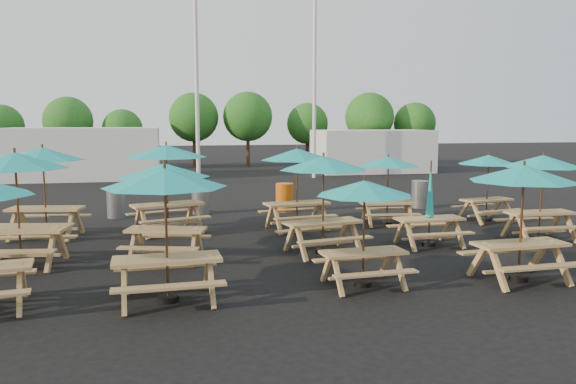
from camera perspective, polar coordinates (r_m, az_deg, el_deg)
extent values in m
plane|color=black|center=(15.11, 1.16, -4.84)|extent=(120.00, 120.00, 0.00)
cube|color=#AA7A4B|center=(13.53, -25.63, -3.49)|extent=(2.06, 1.02, 0.07)
cube|color=#AA7A4B|center=(12.94, -26.73, -5.45)|extent=(1.99, 0.54, 0.04)
cube|color=#AA7A4B|center=(14.25, -24.50, -4.22)|extent=(1.99, 0.54, 0.04)
cylinder|color=black|center=(13.68, -25.46, -6.60)|extent=(0.39, 0.39, 0.11)
cylinder|color=brown|center=(13.46, -25.74, -1.61)|extent=(0.05, 0.05, 2.52)
cone|color=teal|center=(13.35, -25.98, 2.91)|extent=(2.55, 2.55, 0.35)
cube|color=#AA7A4B|center=(16.59, -23.41, -1.56)|extent=(2.04, 1.07, 0.06)
cube|color=#AA7A4B|center=(15.98, -24.27, -3.05)|extent=(1.96, 0.59, 0.04)
cube|color=#AA7A4B|center=(17.29, -22.51, -2.23)|extent=(1.96, 0.59, 0.04)
cylinder|color=black|center=(16.71, -23.28, -4.08)|extent=(0.39, 0.39, 0.11)
cylinder|color=brown|center=(16.53, -23.48, -0.04)|extent=(0.05, 0.05, 2.48)
cone|color=teal|center=(16.44, -23.67, 3.57)|extent=(2.57, 2.57, 0.34)
cube|color=#AA7A4B|center=(10.08, -12.19, -6.67)|extent=(1.90, 0.82, 0.06)
cube|color=#AA7A4B|center=(9.50, -11.96, -9.40)|extent=(1.88, 0.35, 0.04)
cube|color=#AA7A4B|center=(10.81, -12.30, -7.36)|extent=(1.88, 0.35, 0.04)
cylinder|color=black|center=(10.27, -12.08, -10.54)|extent=(0.37, 0.37, 0.10)
cylinder|color=brown|center=(9.99, -12.25, -4.30)|extent=(0.05, 0.05, 2.38)
cone|color=teal|center=(9.84, -12.41, 1.44)|extent=(2.24, 2.24, 0.33)
cube|color=#AA7A4B|center=(12.99, -12.28, -3.75)|extent=(1.88, 1.12, 0.06)
cube|color=#AA7A4B|center=(12.44, -13.06, -5.59)|extent=(1.76, 0.70, 0.04)
cube|color=#AA7A4B|center=(13.65, -11.51, -4.41)|extent=(1.76, 0.70, 0.04)
cylinder|color=black|center=(13.13, -12.20, -6.64)|extent=(0.35, 0.35, 0.10)
cylinder|color=brown|center=(12.92, -12.33, -2.01)|extent=(0.04, 0.04, 2.25)
cone|color=teal|center=(12.80, -12.44, 2.18)|extent=(2.48, 2.48, 0.31)
cube|color=#AA7A4B|center=(16.23, -12.14, -1.25)|extent=(2.11, 1.34, 0.07)
cube|color=#AA7A4B|center=(15.60, -11.30, -2.75)|extent=(1.96, 0.87, 0.04)
cube|color=#AA7A4B|center=(16.96, -12.85, -2.00)|extent=(1.96, 0.87, 0.04)
cylinder|color=black|center=(16.36, -12.07, -3.88)|extent=(0.39, 0.39, 0.11)
cylinder|color=brown|center=(16.17, -12.18, 0.32)|extent=(0.05, 0.05, 2.52)
cone|color=teal|center=(16.08, -12.28, 4.08)|extent=(2.85, 2.85, 0.35)
cube|color=#AA7A4B|center=(10.87, 7.66, -6.10)|extent=(1.66, 0.74, 0.05)
cube|color=#AA7A4B|center=(10.41, 8.95, -8.20)|extent=(1.63, 0.34, 0.04)
cube|color=#AA7A4B|center=(11.47, 6.46, -6.72)|extent=(1.63, 0.34, 0.04)
cylinder|color=black|center=(11.03, 7.61, -9.23)|extent=(0.32, 0.32, 0.09)
cylinder|color=brown|center=(10.80, 7.70, -4.19)|extent=(0.04, 0.04, 2.07)
cone|color=teal|center=(10.66, 7.78, 0.41)|extent=(1.98, 1.98, 0.29)
cube|color=#AA7A4B|center=(13.44, 3.58, -3.08)|extent=(1.95, 1.05, 0.06)
cube|color=#AA7A4B|center=(12.90, 4.90, -4.87)|extent=(1.86, 0.60, 0.04)
cube|color=#AA7A4B|center=(14.09, 2.35, -3.82)|extent=(1.86, 0.60, 0.04)
cylinder|color=black|center=(13.58, 3.56, -6.02)|extent=(0.37, 0.37, 0.10)
cylinder|color=brown|center=(13.37, 3.59, -1.30)|extent=(0.05, 0.05, 2.36)
cone|color=teal|center=(13.26, 3.63, 2.96)|extent=(2.48, 2.48, 0.33)
cube|color=#AA7A4B|center=(16.38, 0.92, -1.16)|extent=(1.97, 1.03, 0.06)
cube|color=#AA7A4B|center=(15.80, 1.85, -2.58)|extent=(1.89, 0.56, 0.04)
cube|color=#AA7A4B|center=(17.06, 0.05, -1.85)|extent=(1.89, 0.56, 0.04)
cylinder|color=black|center=(16.50, 0.91, -3.63)|extent=(0.37, 0.37, 0.10)
cylinder|color=brown|center=(16.33, 0.92, 0.32)|extent=(0.05, 0.05, 2.39)
cone|color=teal|center=(16.24, 0.93, 3.86)|extent=(2.47, 2.47, 0.33)
cube|color=#AA7A4B|center=(12.02, 22.51, -4.89)|extent=(1.86, 0.80, 0.06)
cube|color=#AA7A4B|center=(11.57, 24.45, -6.94)|extent=(1.84, 0.34, 0.04)
cube|color=#AA7A4B|center=(12.61, 20.61, -5.62)|extent=(1.84, 0.34, 0.04)
cylinder|color=black|center=(12.18, 22.35, -8.12)|extent=(0.37, 0.37, 0.10)
cylinder|color=brown|center=(11.94, 22.61, -2.94)|extent=(0.04, 0.04, 2.34)
cone|color=teal|center=(11.82, 22.84, 1.77)|extent=(2.20, 2.20, 0.32)
cube|color=#AA7A4B|center=(14.67, 14.17, -2.65)|extent=(1.73, 0.72, 0.06)
cube|color=#AA7A4B|center=(14.18, 15.32, -4.15)|extent=(1.71, 0.30, 0.04)
cube|color=#AA7A4B|center=(15.26, 13.04, -3.28)|extent=(1.71, 0.30, 0.04)
cylinder|color=black|center=(14.79, 14.09, -5.14)|extent=(0.34, 0.34, 0.09)
cylinder|color=brown|center=(14.61, 14.22, -1.14)|extent=(0.04, 0.04, 2.18)
cone|color=teal|center=(14.56, 14.26, 0.33)|extent=(0.21, 0.21, 1.42)
cube|color=#AA7A4B|center=(17.39, 10.07, -1.09)|extent=(1.70, 0.79, 0.06)
cube|color=#AA7A4B|center=(16.86, 10.63, -2.28)|extent=(1.67, 0.38, 0.04)
cube|color=#AA7A4B|center=(18.00, 9.50, -1.65)|extent=(1.67, 0.38, 0.04)
cylinder|color=black|center=(17.49, 10.02, -3.14)|extent=(0.33, 0.33, 0.09)
cylinder|color=brown|center=(17.34, 10.09, 0.14)|extent=(0.04, 0.04, 2.11)
cone|color=teal|center=(17.25, 10.16, 3.08)|extent=(2.06, 2.06, 0.29)
cube|color=#AA7A4B|center=(16.38, 24.24, -1.92)|extent=(1.80, 0.72, 0.06)
cube|color=#AA7A4B|center=(15.90, 25.54, -3.31)|extent=(1.80, 0.28, 0.04)
cube|color=#AA7A4B|center=(16.96, 22.92, -2.55)|extent=(1.80, 0.28, 0.04)
cylinder|color=black|center=(16.49, 24.11, -4.28)|extent=(0.36, 0.36, 0.10)
cylinder|color=brown|center=(16.32, 24.31, -0.51)|extent=(0.04, 0.04, 2.29)
cone|color=teal|center=(16.23, 24.49, 2.87)|extent=(2.09, 2.09, 0.32)
cube|color=#AA7A4B|center=(18.85, 19.55, -0.75)|extent=(1.75, 0.94, 0.06)
cube|color=#AA7A4B|center=(18.45, 20.78, -1.80)|extent=(1.67, 0.54, 0.04)
cube|color=#AA7A4B|center=(19.34, 18.32, -1.30)|extent=(1.67, 0.54, 0.04)
cylinder|color=black|center=(18.95, 19.47, -2.65)|extent=(0.33, 0.33, 0.09)
cylinder|color=brown|center=(18.81, 19.60, 0.39)|extent=(0.04, 0.04, 2.12)
cone|color=teal|center=(18.73, 19.72, 3.11)|extent=(2.22, 2.22, 0.29)
cylinder|color=gray|center=(19.27, -17.04, -1.04)|extent=(0.62, 0.62, 0.99)
cylinder|color=gray|center=(19.43, -8.84, -0.74)|extent=(0.62, 0.62, 0.99)
cylinder|color=#CC590C|center=(19.69, -0.36, -0.55)|extent=(0.62, 0.62, 0.99)
cylinder|color=gray|center=(21.10, 13.24, -0.22)|extent=(0.62, 0.62, 0.99)
cylinder|color=silver|center=(28.57, -9.30, 12.84)|extent=(0.20, 0.20, 12.00)
cylinder|color=silver|center=(31.52, 2.71, 12.39)|extent=(0.20, 0.20, 12.00)
cube|color=silver|center=(32.79, -20.00, 3.71)|extent=(8.00, 4.00, 2.80)
cube|color=silver|center=(35.65, 8.50, 4.15)|extent=(7.00, 4.00, 2.60)
cylinder|color=#382314|center=(41.15, -26.94, 3.38)|extent=(0.24, 0.24, 1.92)
sphere|color=#1E5919|center=(41.09, -27.09, 5.99)|extent=(2.80, 2.80, 2.80)
cylinder|color=#382314|center=(38.90, -21.29, 3.65)|extent=(0.24, 0.24, 2.14)
sphere|color=#1E5919|center=(38.84, -21.44, 6.73)|extent=(3.11, 3.11, 3.11)
cylinder|color=#382314|center=(38.25, -16.37, 3.53)|extent=(0.24, 0.24, 1.78)
sphere|color=#1E5919|center=(38.18, -16.47, 6.14)|extent=(2.59, 2.59, 2.59)
cylinder|color=#382314|center=(39.20, -9.48, 4.19)|extent=(0.24, 0.24, 2.31)
sphere|color=#1E5919|center=(39.15, -9.55, 7.50)|extent=(3.36, 3.36, 3.36)
cylinder|color=#382314|center=(39.06, -4.08, 4.29)|extent=(0.24, 0.24, 2.35)
sphere|color=#1E5919|center=(39.01, -4.11, 7.66)|extent=(3.41, 3.41, 3.41)
cylinder|color=#382314|center=(40.28, 1.97, 4.16)|extent=(0.24, 0.24, 2.02)
sphere|color=#1E5919|center=(40.22, 1.98, 6.97)|extent=(2.94, 2.94, 2.94)
cylinder|color=#382314|center=(39.73, 8.22, 4.27)|extent=(0.24, 0.24, 2.32)
sphere|color=#1E5919|center=(39.68, 8.28, 7.55)|extent=(3.38, 3.38, 3.38)
cylinder|color=#382314|center=(41.04, 12.68, 4.05)|extent=(0.24, 0.24, 2.03)
sphere|color=#1E5919|center=(40.99, 12.75, 6.82)|extent=(2.95, 2.95, 2.95)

